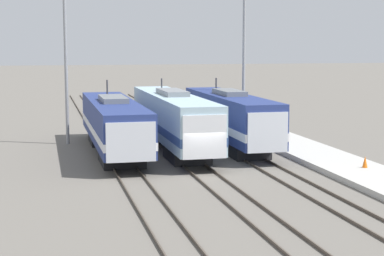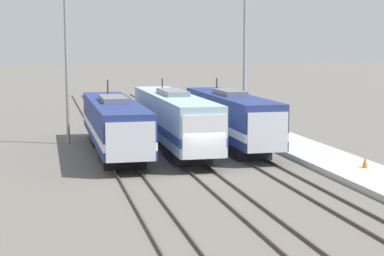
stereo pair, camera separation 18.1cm
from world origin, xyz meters
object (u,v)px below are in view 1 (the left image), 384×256
object	(u,v)px
locomotive_far_right	(231,119)
catenary_tower_right	(244,54)
catenary_tower_left	(66,54)
traffic_cone	(365,162)
locomotive_center	(174,120)
locomotive_far_left	(114,125)

from	to	relation	value
locomotive_far_right	catenary_tower_right	world-z (taller)	catenary_tower_right
catenary_tower_left	catenary_tower_right	distance (m)	14.04
catenary_tower_right	traffic_cone	size ratio (longest dim) A/B	18.95
locomotive_center	locomotive_far_right	world-z (taller)	locomotive_center
locomotive_far_right	catenary_tower_right	distance (m)	7.06
catenary_tower_right	locomotive_center	bearing A→B (deg)	-144.70
locomotive_far_left	catenary_tower_left	size ratio (longest dim) A/B	1.38
catenary_tower_left	catenary_tower_right	world-z (taller)	same
catenary_tower_left	traffic_cone	world-z (taller)	catenary_tower_left
locomotive_far_right	catenary_tower_right	bearing A→B (deg)	62.73
locomotive_center	traffic_cone	size ratio (longest dim) A/B	27.49
locomotive_far_left	locomotive_far_right	distance (m)	8.64
catenary_tower_right	traffic_cone	distance (m)	16.77
locomotive_center	catenary_tower_left	size ratio (longest dim) A/B	1.45
locomotive_far_right	catenary_tower_left	world-z (taller)	catenary_tower_left
catenary_tower_left	catenary_tower_right	xyz separation A→B (m)	(14.04, 0.00, 0.00)
locomotive_center	catenary_tower_right	bearing A→B (deg)	35.30
locomotive_center	locomotive_far_right	xyz separation A→B (m)	(4.31, 0.05, -0.04)
locomotive_far_left	catenary_tower_right	world-z (taller)	catenary_tower_right
catenary_tower_right	locomotive_far_right	bearing A→B (deg)	-117.27
locomotive_far_left	catenary_tower_left	distance (m)	7.73
locomotive_center	locomotive_far_right	size ratio (longest dim) A/B	1.13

